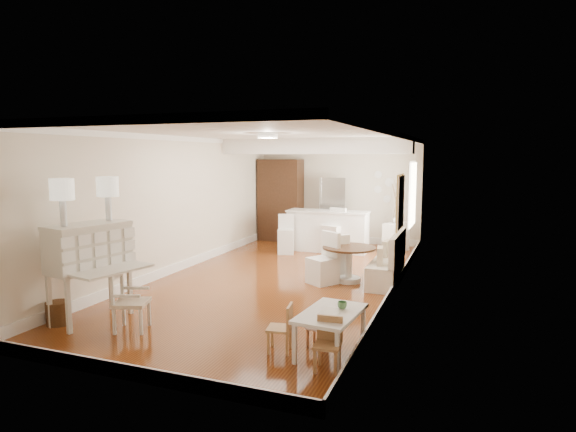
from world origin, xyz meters
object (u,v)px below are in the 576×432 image
Objects in this scene: bar_stool_left at (286,234)px; kids_table at (331,333)px; bar_stool_right at (334,231)px; breakfast_counter at (328,231)px; slip_chair_far at (336,255)px; dining_table at (349,264)px; kids_chair_b at (318,327)px; slip_chair_near at (323,258)px; kids_chair_a at (280,328)px; fridge at (346,212)px; sideboard at (396,237)px; kids_chair_c at (327,345)px; wicker_basket at (58,313)px; gustavian_armchair at (131,302)px; secretary_bureau at (90,272)px; pantry_cabinet at (281,200)px.

kids_table is at bearing -82.22° from bar_stool_left.
breakfast_counter is at bearing 154.58° from bar_stool_right.
kids_table is 1.21× the size of slip_chair_far.
kids_table is at bearing -57.01° from bar_stool_right.
dining_table is 2.96m from bar_stool_left.
kids_chair_b is 0.52× the size of slip_chair_near.
kids_chair_a is 3.28m from slip_chair_near.
kids_chair_b is 0.28× the size of fridge.
kids_chair_b is 0.66× the size of sideboard.
bar_stool_left reaches higher than kids_chair_b.
kids_chair_a is 1.00× the size of kids_chair_c.
bar_stool_right is at bearing -114.33° from slip_chair_far.
wicker_basket is at bearing -92.27° from bar_stool_right.
slip_chair_far is (-0.35, 0.34, 0.09)m from dining_table.
slip_chair_far is at bearing -55.73° from bar_stool_right.
kids_chair_b is 3.04m from slip_chair_near.
bar_stool_left is at bearing -121.90° from fridge.
secretary_bureau is at bearing 61.63° from gustavian_armchair.
fridge is at bearing 102.52° from kids_table.
secretary_bureau is 0.71m from wicker_basket.
secretary_bureau is 7.30m from pantry_cabinet.
slip_chair_near reaches higher than kids_chair_b.
dining_table is 1.03× the size of slip_chair_near.
secretary_bureau is 4.63m from slip_chair_far.
bar_stool_left reaches higher than dining_table.
bar_stool_right is 0.49× the size of pantry_cabinet.
kids_table is 0.58× the size of fridge.
kids_chair_b is 0.25× the size of breakfast_counter.
sideboard reaches higher than dining_table.
bar_stool_right is (1.09, 0.47, 0.08)m from bar_stool_left.
slip_chair_far is 3.57m from fridge.
kids_chair_c is at bearing -64.96° from pantry_cabinet.
pantry_cabinet is (-2.89, 7.38, 0.85)m from kids_chair_a.
bar_stool_right is at bearing -33.83° from pantry_cabinet.
sideboard is at bearing 91.41° from kids_table.
gustavian_armchair is 5.66m from bar_stool_left.
pantry_cabinet is (-2.91, 3.85, 0.81)m from dining_table.
bar_stool_right is at bearing 111.28° from dining_table.
secretary_bureau reaches higher than bar_stool_left.
breakfast_counter reaches higher than kids_chair_c.
gustavian_armchair is (0.81, -0.12, -0.32)m from secretary_bureau.
kids_chair_a is 6.41m from breakfast_counter.
breakfast_counter reaches higher than slip_chair_near.
kids_chair_a is 0.61× the size of dining_table.
dining_table is 2.77m from bar_stool_right.
sideboard is (3.43, 6.76, -0.35)m from secretary_bureau.
wicker_basket is 0.43× the size of sideboard.
slip_chair_far is at bearing 174.90° from kids_chair_a.
kids_table is 0.49m from kids_chair_c.
pantry_cabinet is 3.46m from sideboard.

